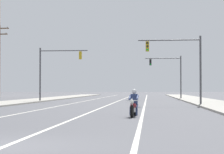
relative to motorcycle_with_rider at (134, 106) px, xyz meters
The scene contains 9 objects.
lane_stripe_center 33.15m from the motorcycle_with_rider, 94.96° to the left, with size 0.16×100.00×0.01m, color beige.
lane_stripe_left 33.73m from the motorcycle_with_rider, 101.74° to the left, with size 0.16×100.00×0.01m, color beige.
lane_stripe_right 33.03m from the motorcycle_with_rider, 89.25° to the left, with size 0.16×100.00×0.01m, color beige.
sidewalk_kerb_right 28.91m from the motorcycle_with_rider, 75.81° to the left, with size 4.40×110.00×0.14m, color #9E998E.
sidewalk_kerb_left 31.00m from the motorcycle_with_rider, 115.32° to the left, with size 4.40×110.00×0.14m, color #9E998E.
motorcycle_with_rider is the anchor object (origin of this frame).
traffic_signal_near_right 16.83m from the motorcycle_with_rider, 76.78° to the left, with size 5.63×0.37×6.20m.
traffic_signal_near_left 27.85m from the motorcycle_with_rider, 111.22° to the left, with size 5.60×0.37×6.20m.
traffic_signal_mid_right 39.42m from the motorcycle_with_rider, 84.29° to the left, with size 5.17×0.44×6.20m.
Camera 1 is at (3.86, -10.65, 1.46)m, focal length 68.89 mm.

